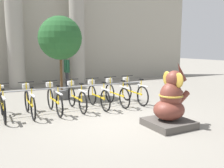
{
  "coord_description": "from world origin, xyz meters",
  "views": [
    {
      "loc": [
        -3.14,
        -5.72,
        2.03
      ],
      "look_at": [
        0.07,
        0.45,
        1.0
      ],
      "focal_mm": 40.0,
      "sensor_mm": 36.0,
      "label": 1
    }
  ],
  "objects_px": {
    "bicycle_2": "(29,102)",
    "bicycle_4": "(76,98)",
    "bicycle_7": "(134,92)",
    "elephant_statue": "(170,105)",
    "person_pedestrian": "(67,69)",
    "bicycle_5": "(98,96)",
    "bicycle_6": "(116,94)",
    "potted_tree": "(60,40)",
    "bicycle_3": "(54,100)",
    "bicycle_1": "(3,105)"
  },
  "relations": [
    {
      "from": "bicycle_2",
      "to": "bicycle_4",
      "type": "height_order",
      "value": "same"
    },
    {
      "from": "bicycle_2",
      "to": "bicycle_7",
      "type": "height_order",
      "value": "same"
    },
    {
      "from": "elephant_statue",
      "to": "person_pedestrian",
      "type": "relative_size",
      "value": 1.02
    },
    {
      "from": "bicycle_2",
      "to": "bicycle_5",
      "type": "bearing_deg",
      "value": -1.42
    },
    {
      "from": "bicycle_2",
      "to": "bicycle_4",
      "type": "distance_m",
      "value": 1.47
    },
    {
      "from": "bicycle_6",
      "to": "potted_tree",
      "type": "bearing_deg",
      "value": 125.14
    },
    {
      "from": "person_pedestrian",
      "to": "bicycle_7",
      "type": "bearing_deg",
      "value": -74.44
    },
    {
      "from": "bicycle_3",
      "to": "bicycle_7",
      "type": "xyz_separation_m",
      "value": [
        2.94,
        0.05,
        0.0
      ]
    },
    {
      "from": "bicycle_4",
      "to": "person_pedestrian",
      "type": "xyz_separation_m",
      "value": [
        1.02,
        4.27,
        0.58
      ]
    },
    {
      "from": "bicycle_4",
      "to": "bicycle_5",
      "type": "distance_m",
      "value": 0.74
    },
    {
      "from": "bicycle_3",
      "to": "bicycle_5",
      "type": "distance_m",
      "value": 1.47
    },
    {
      "from": "bicycle_1",
      "to": "potted_tree",
      "type": "bearing_deg",
      "value": 40.67
    },
    {
      "from": "potted_tree",
      "to": "bicycle_1",
      "type": "bearing_deg",
      "value": -139.33
    },
    {
      "from": "bicycle_1",
      "to": "bicycle_4",
      "type": "height_order",
      "value": "same"
    },
    {
      "from": "bicycle_4",
      "to": "person_pedestrian",
      "type": "height_order",
      "value": "person_pedestrian"
    },
    {
      "from": "bicycle_3",
      "to": "bicycle_4",
      "type": "relative_size",
      "value": 1.0
    },
    {
      "from": "bicycle_3",
      "to": "bicycle_6",
      "type": "relative_size",
      "value": 1.0
    },
    {
      "from": "bicycle_5",
      "to": "elephant_statue",
      "type": "distance_m",
      "value": 2.81
    },
    {
      "from": "bicycle_5",
      "to": "bicycle_6",
      "type": "height_order",
      "value": "same"
    },
    {
      "from": "bicycle_7",
      "to": "bicycle_3",
      "type": "bearing_deg",
      "value": -179.03
    },
    {
      "from": "person_pedestrian",
      "to": "potted_tree",
      "type": "bearing_deg",
      "value": -112.2
    },
    {
      "from": "bicycle_7",
      "to": "elephant_statue",
      "type": "xyz_separation_m",
      "value": [
        -0.65,
        -2.77,
        0.16
      ]
    },
    {
      "from": "bicycle_4",
      "to": "bicycle_3",
      "type": "bearing_deg",
      "value": -177.53
    },
    {
      "from": "bicycle_4",
      "to": "bicycle_1",
      "type": "bearing_deg",
      "value": 179.91
    },
    {
      "from": "bicycle_1",
      "to": "bicycle_3",
      "type": "bearing_deg",
      "value": -1.37
    },
    {
      "from": "bicycle_6",
      "to": "bicycle_7",
      "type": "height_order",
      "value": "same"
    },
    {
      "from": "bicycle_2",
      "to": "person_pedestrian",
      "type": "relative_size",
      "value": 1.08
    },
    {
      "from": "bicycle_2",
      "to": "potted_tree",
      "type": "xyz_separation_m",
      "value": [
        1.55,
        1.98,
        1.9
      ]
    },
    {
      "from": "bicycle_1",
      "to": "person_pedestrian",
      "type": "distance_m",
      "value": 5.38
    },
    {
      "from": "potted_tree",
      "to": "bicycle_3",
      "type": "bearing_deg",
      "value": -112.22
    },
    {
      "from": "bicycle_2",
      "to": "bicycle_3",
      "type": "bearing_deg",
      "value": -2.11
    },
    {
      "from": "bicycle_5",
      "to": "person_pedestrian",
      "type": "relative_size",
      "value": 1.08
    },
    {
      "from": "bicycle_1",
      "to": "bicycle_6",
      "type": "distance_m",
      "value": 3.68
    },
    {
      "from": "bicycle_6",
      "to": "bicycle_7",
      "type": "bearing_deg",
      "value": 1.6
    },
    {
      "from": "bicycle_7",
      "to": "potted_tree",
      "type": "height_order",
      "value": "potted_tree"
    },
    {
      "from": "bicycle_3",
      "to": "person_pedestrian",
      "type": "relative_size",
      "value": 1.08
    },
    {
      "from": "bicycle_5",
      "to": "bicycle_1",
      "type": "bearing_deg",
      "value": 178.77
    },
    {
      "from": "bicycle_1",
      "to": "bicycle_6",
      "type": "height_order",
      "value": "same"
    },
    {
      "from": "bicycle_1",
      "to": "bicycle_5",
      "type": "xyz_separation_m",
      "value": [
        2.94,
        -0.06,
        0.0
      ]
    },
    {
      "from": "bicycle_7",
      "to": "person_pedestrian",
      "type": "distance_m",
      "value": 4.45
    },
    {
      "from": "potted_tree",
      "to": "bicycle_6",
      "type": "bearing_deg",
      "value": -54.86
    },
    {
      "from": "bicycle_6",
      "to": "person_pedestrian",
      "type": "xyz_separation_m",
      "value": [
        -0.45,
        4.28,
        0.58
      ]
    },
    {
      "from": "bicycle_2",
      "to": "bicycle_3",
      "type": "distance_m",
      "value": 0.74
    },
    {
      "from": "bicycle_6",
      "to": "potted_tree",
      "type": "distance_m",
      "value": 3.07
    },
    {
      "from": "person_pedestrian",
      "to": "bicycle_6",
      "type": "bearing_deg",
      "value": -84.01
    },
    {
      "from": "bicycle_4",
      "to": "potted_tree",
      "type": "bearing_deg",
      "value": 87.6
    },
    {
      "from": "bicycle_2",
      "to": "elephant_statue",
      "type": "bearing_deg",
      "value": -42.19
    },
    {
      "from": "bicycle_4",
      "to": "person_pedestrian",
      "type": "relative_size",
      "value": 1.08
    },
    {
      "from": "bicycle_1",
      "to": "bicycle_3",
      "type": "distance_m",
      "value": 1.47
    },
    {
      "from": "bicycle_4",
      "to": "elephant_statue",
      "type": "bearing_deg",
      "value": -60.49
    }
  ]
}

